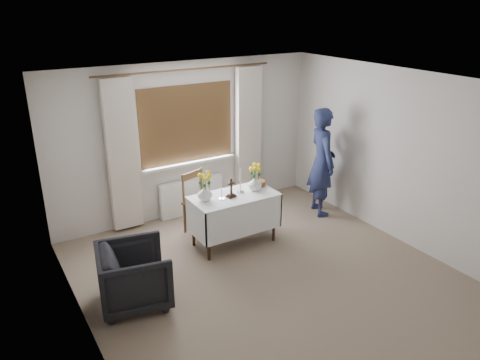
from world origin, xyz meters
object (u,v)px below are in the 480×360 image
at_px(altar_table, 234,220).
at_px(person, 322,162).
at_px(wooden_cross, 231,188).
at_px(wooden_chair, 202,203).
at_px(flower_vase_right, 255,183).
at_px(flower_vase_left, 205,193).
at_px(armchair, 134,276).

height_order(altar_table, person, person).
relative_size(person, wooden_cross, 6.46).
relative_size(wooden_chair, flower_vase_right, 4.56).
distance_m(altar_table, wooden_cross, 0.52).
bearing_deg(flower_vase_left, wooden_cross, -13.06).
bearing_deg(flower_vase_right, armchair, -162.41).
xyz_separation_m(wooden_cross, flower_vase_right, (0.42, 0.04, -0.03)).
xyz_separation_m(altar_table, flower_vase_right, (0.36, 0.01, 0.49)).
bearing_deg(armchair, altar_table, -58.18).
distance_m(wooden_chair, wooden_cross, 0.75).
bearing_deg(wooden_chair, person, -28.14).
height_order(armchair, wooden_cross, wooden_cross).
height_order(person, flower_vase_right, person).
bearing_deg(person, flower_vase_right, 114.57).
relative_size(armchair, wooden_cross, 2.91).
height_order(altar_table, wooden_cross, wooden_cross).
relative_size(wooden_chair, person, 0.53).
xyz_separation_m(armchair, flower_vase_right, (2.09, 0.66, 0.50)).
height_order(person, flower_vase_left, person).
distance_m(wooden_chair, armchair, 1.92).
bearing_deg(person, armchair, 120.93).
bearing_deg(armchair, wooden_chair, -39.76).
bearing_deg(altar_table, flower_vase_right, 1.60).
xyz_separation_m(wooden_chair, flower_vase_right, (0.60, -0.55, 0.39)).
bearing_deg(armchair, wooden_cross, -58.49).
bearing_deg(flower_vase_left, flower_vase_right, -3.09).
xyz_separation_m(altar_table, wooden_cross, (-0.06, -0.03, 0.52)).
bearing_deg(flower_vase_right, person, 7.10).
distance_m(wooden_chair, person, 2.09).
relative_size(person, flower_vase_right, 8.52).
xyz_separation_m(wooden_chair, armchair, (-1.49, -1.21, -0.11)).
distance_m(altar_table, flower_vase_right, 0.60).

